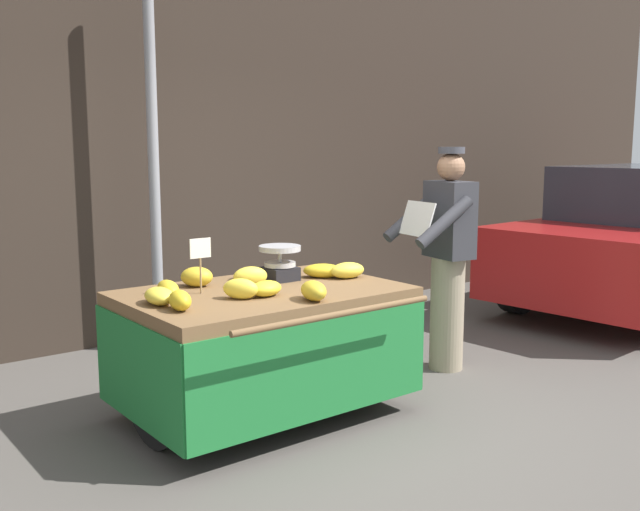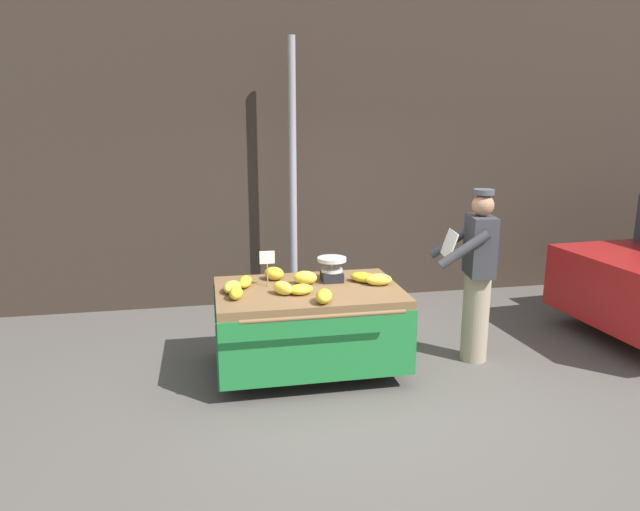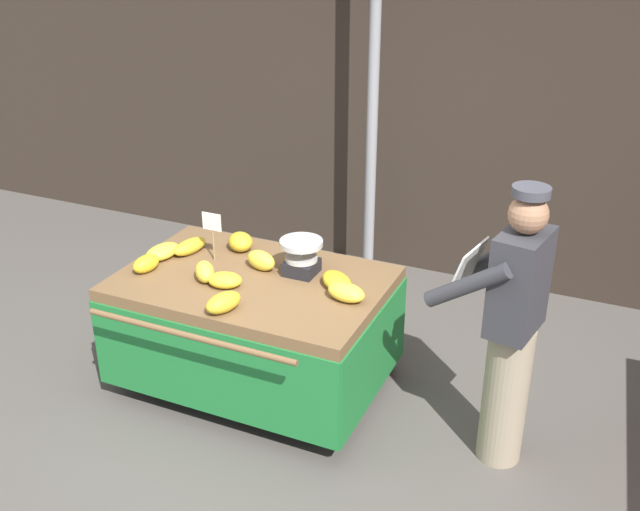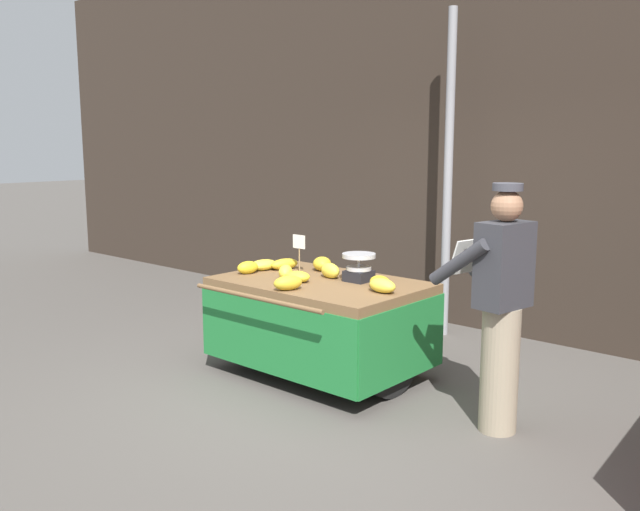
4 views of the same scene
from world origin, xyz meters
name	(u,v)px [view 3 (image 3 of 4)]	position (x,y,z in m)	size (l,w,h in m)	color
ground_plane	(277,439)	(0.00, 0.00, 0.00)	(60.00, 60.00, 0.00)	#514C47
back_wall	(428,17)	(0.00, 2.79, 2.19)	(16.00, 0.24, 4.38)	#332821
street_pole	(373,96)	(-0.26, 2.25, 1.64)	(0.09, 0.09, 3.28)	gray
banana_cart	(253,307)	(-0.39, 0.45, 0.62)	(1.73, 1.34, 0.83)	brown
weighing_scale	(301,257)	(-0.12, 0.64, 0.95)	(0.28, 0.28, 0.24)	black
price_sign	(212,226)	(-0.75, 0.58, 1.08)	(0.14, 0.01, 0.34)	#997A51
banana_bunch_0	(261,260)	(-0.39, 0.59, 0.90)	(0.12, 0.22, 0.13)	yellow
banana_bunch_1	(337,281)	(0.17, 0.55, 0.88)	(0.16, 0.27, 0.10)	gold
banana_bunch_2	(346,292)	(0.28, 0.42, 0.89)	(0.15, 0.25, 0.11)	yellow
banana_bunch_3	(223,302)	(-0.33, 0.01, 0.89)	(0.14, 0.24, 0.12)	gold
banana_bunch_4	(241,242)	(-0.67, 0.80, 0.89)	(0.17, 0.21, 0.13)	gold
banana_bunch_5	(225,280)	(-0.48, 0.28, 0.88)	(0.16, 0.22, 0.09)	yellow
banana_bunch_6	(190,246)	(-0.96, 0.61, 0.88)	(0.12, 0.28, 0.10)	gold
banana_bunch_7	(146,264)	(-1.06, 0.25, 0.89)	(0.12, 0.20, 0.11)	gold
banana_bunch_8	(205,272)	(-0.64, 0.30, 0.89)	(0.12, 0.21, 0.12)	yellow
banana_bunch_9	(162,252)	(-1.08, 0.47, 0.88)	(0.16, 0.27, 0.10)	yellow
vendor_person	(511,329)	(1.27, 0.42, 0.87)	(0.63, 0.58, 1.71)	gray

